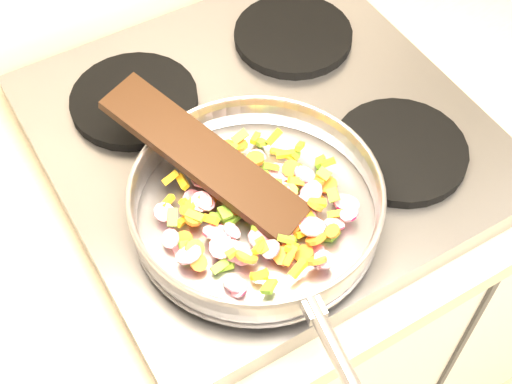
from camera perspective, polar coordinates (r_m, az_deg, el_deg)
cooktop at (r=1.05m, az=0.57°, el=4.39°), size 0.60×0.60×0.04m
grate_fl at (r=0.92m, az=-2.42°, el=-3.56°), size 0.19×0.19×0.02m
grate_fr at (r=1.02m, az=11.44°, el=3.24°), size 0.19×0.19×0.02m
grate_bl at (r=1.08m, az=-9.72°, el=7.27°), size 0.19×0.19×0.02m
grate_br at (r=1.17m, az=2.99°, el=12.41°), size 0.19×0.19×0.02m
saute_pan at (r=0.90m, az=0.05°, el=-0.86°), size 0.36×0.53×0.06m
vegetable_heap at (r=0.91m, az=-0.08°, el=-0.98°), size 0.26×0.26×0.05m
wooden_spatula at (r=0.91m, az=-4.16°, el=2.83°), size 0.18×0.29×0.08m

